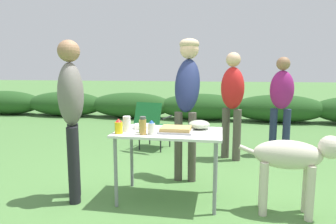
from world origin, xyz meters
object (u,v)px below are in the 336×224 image
(food_tray, at_px, (176,130))
(standing_person_with_beanie, at_px, (187,87))
(mayo_bottle, at_px, (152,127))
(standing_person_in_dark_puffer, at_px, (71,105))
(relish_jar, at_px, (142,126))
(plate_stack, at_px, (142,126))
(spice_jar, at_px, (143,126))
(folding_table, at_px, (169,138))
(standing_person_in_olive_jacket, at_px, (281,97))
(paper_cup_stack, at_px, (127,124))
(camp_chair_green_behind_table, at_px, (152,123))
(standing_person_in_gray_fleece, at_px, (232,96))
(mustard_bottle, at_px, (119,126))
(mixing_bowl, at_px, (199,125))
(dog, at_px, (294,159))

(food_tray, bearing_deg, standing_person_with_beanie, 87.52)
(mayo_bottle, relative_size, standing_person_in_dark_puffer, 0.09)
(mayo_bottle, xyz_separation_m, relish_jar, (-0.12, 0.06, -0.00))
(food_tray, bearing_deg, plate_stack, 161.63)
(mayo_bottle, height_order, relish_jar, mayo_bottle)
(food_tray, relative_size, spice_jar, 1.89)
(folding_table, bearing_deg, relish_jar, -156.86)
(plate_stack, distance_m, standing_person_in_olive_jacket, 2.57)
(folding_table, relative_size, spice_jar, 6.11)
(paper_cup_stack, height_order, standing_person_in_olive_jacket, standing_person_in_olive_jacket)
(folding_table, distance_m, relish_jar, 0.32)
(plate_stack, relative_size, standing_person_with_beanie, 0.11)
(plate_stack, bearing_deg, relish_jar, -76.43)
(relish_jar, distance_m, standing_person_in_olive_jacket, 2.69)
(standing_person_with_beanie, xyz_separation_m, standing_person_in_dark_puffer, (-1.10, -0.88, -0.15))
(relish_jar, height_order, camp_chair_green_behind_table, relish_jar)
(spice_jar, bearing_deg, folding_table, 41.53)
(standing_person_in_gray_fleece, distance_m, camp_chair_green_behind_table, 1.44)
(plate_stack, bearing_deg, food_tray, -18.37)
(mustard_bottle, relative_size, standing_person_in_gray_fleece, 0.09)
(standing_person_in_gray_fleece, bearing_deg, mayo_bottle, -78.69)
(folding_table, distance_m, paper_cup_stack, 0.46)
(standing_person_in_gray_fleece, bearing_deg, spice_jar, -80.43)
(mayo_bottle, distance_m, spice_jar, 0.09)
(spice_jar, distance_m, standing_person_in_gray_fleece, 2.02)
(standing_person_in_dark_puffer, bearing_deg, food_tray, -107.96)
(mayo_bottle, distance_m, standing_person_in_gray_fleece, 1.96)
(plate_stack, distance_m, paper_cup_stack, 0.21)
(spice_jar, distance_m, mustard_bottle, 0.25)
(relish_jar, distance_m, standing_person_in_gray_fleece, 1.96)
(paper_cup_stack, distance_m, relish_jar, 0.18)
(mixing_bowl, xyz_separation_m, paper_cup_stack, (-0.73, -0.25, 0.03))
(mixing_bowl, bearing_deg, plate_stack, -171.92)
(mayo_bottle, xyz_separation_m, camp_chair_green_behind_table, (-0.48, 2.05, -0.34))
(standing_person_in_dark_puffer, bearing_deg, standing_person_with_beanie, -76.93)
(spice_jar, height_order, dog, spice_jar)
(mayo_bottle, bearing_deg, relish_jar, 153.04)
(standing_person_with_beanie, relative_size, standing_person_in_dark_puffer, 1.05)
(folding_table, relative_size, plate_stack, 5.45)
(mixing_bowl, bearing_deg, mayo_bottle, -141.65)
(standing_person_in_gray_fleece, relative_size, camp_chair_green_behind_table, 1.96)
(relish_jar, bearing_deg, mustard_bottle, -159.63)
(plate_stack, bearing_deg, spice_jar, -73.73)
(folding_table, distance_m, food_tray, 0.13)
(mixing_bowl, bearing_deg, standing_person_with_beanie, 110.07)
(food_tray, bearing_deg, dog, -4.84)
(mustard_bottle, distance_m, standing_person_in_gray_fleece, 2.14)
(dog, relative_size, camp_chair_green_behind_table, 1.18)
(food_tray, height_order, standing_person_with_beanie, standing_person_with_beanie)
(mixing_bowl, height_order, standing_person_in_gray_fleece, standing_person_in_gray_fleece)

